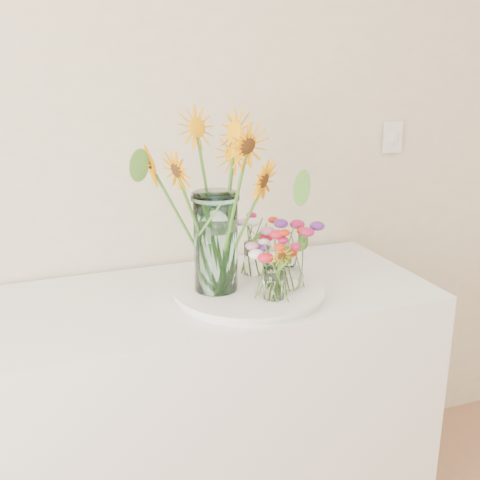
{
  "coord_description": "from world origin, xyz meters",
  "views": [
    {
      "loc": [
        -0.69,
        0.29,
        1.61
      ],
      "look_at": [
        -0.1,
        1.83,
        1.09
      ],
      "focal_mm": 45.0,
      "sensor_mm": 36.0,
      "label": 1
    }
  ],
  "objects_px": {
    "tray": "(249,292)",
    "small_vase_a": "(274,283)",
    "small_vase_b": "(289,269)",
    "mason_jar": "(216,243)",
    "small_vase_c": "(254,259)",
    "counter": "(209,419)"
  },
  "relations": [
    {
      "from": "counter",
      "to": "tray",
      "type": "relative_size",
      "value": 3.21
    },
    {
      "from": "tray",
      "to": "small_vase_a",
      "type": "bearing_deg",
      "value": -70.84
    },
    {
      "from": "mason_jar",
      "to": "tray",
      "type": "bearing_deg",
      "value": -13.04
    },
    {
      "from": "tray",
      "to": "small_vase_a",
      "type": "relative_size",
      "value": 4.15
    },
    {
      "from": "tray",
      "to": "small_vase_b",
      "type": "bearing_deg",
      "value": -19.62
    },
    {
      "from": "counter",
      "to": "small_vase_c",
      "type": "height_order",
      "value": "small_vase_c"
    },
    {
      "from": "counter",
      "to": "tray",
      "type": "height_order",
      "value": "tray"
    },
    {
      "from": "tray",
      "to": "small_vase_c",
      "type": "bearing_deg",
      "value": 60.7
    },
    {
      "from": "mason_jar",
      "to": "small_vase_c",
      "type": "distance_m",
      "value": 0.2
    },
    {
      "from": "mason_jar",
      "to": "small_vase_c",
      "type": "xyz_separation_m",
      "value": [
        0.15,
        0.08,
        -0.1
      ]
    },
    {
      "from": "small_vase_b",
      "to": "small_vase_c",
      "type": "bearing_deg",
      "value": 111.39
    },
    {
      "from": "tray",
      "to": "small_vase_b",
      "type": "xyz_separation_m",
      "value": [
        0.11,
        -0.04,
        0.08
      ]
    },
    {
      "from": "small_vase_b",
      "to": "tray",
      "type": "bearing_deg",
      "value": 160.38
    },
    {
      "from": "counter",
      "to": "tray",
      "type": "distance_m",
      "value": 0.48
    },
    {
      "from": "tray",
      "to": "small_vase_a",
      "type": "xyz_separation_m",
      "value": [
        0.04,
        -0.1,
        0.06
      ]
    },
    {
      "from": "small_vase_a",
      "to": "small_vase_b",
      "type": "bearing_deg",
      "value": 39.16
    },
    {
      "from": "counter",
      "to": "small_vase_a",
      "type": "relative_size",
      "value": 13.36
    },
    {
      "from": "tray",
      "to": "mason_jar",
      "type": "relative_size",
      "value": 1.44
    },
    {
      "from": "mason_jar",
      "to": "small_vase_a",
      "type": "bearing_deg",
      "value": -43.58
    },
    {
      "from": "small_vase_b",
      "to": "small_vase_c",
      "type": "xyz_separation_m",
      "value": [
        -0.06,
        0.14,
        -0.01
      ]
    },
    {
      "from": "small_vase_b",
      "to": "small_vase_c",
      "type": "distance_m",
      "value": 0.15
    },
    {
      "from": "small_vase_b",
      "to": "small_vase_c",
      "type": "height_order",
      "value": "small_vase_b"
    }
  ]
}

